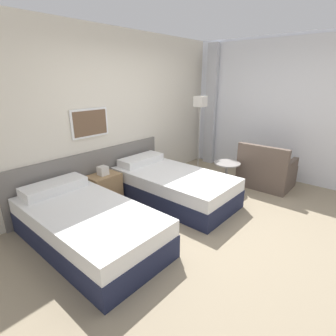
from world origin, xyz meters
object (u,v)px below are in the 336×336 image
(armchair, at_px, (266,173))
(bed_near_door, at_px, (87,225))
(bed_near_window, at_px, (173,185))
(floor_lamp, at_px, (200,112))
(side_table, at_px, (227,170))
(nightstand, at_px, (104,188))

(armchair, bearing_deg, bed_near_door, 72.93)
(bed_near_window, bearing_deg, floor_lamp, 17.57)
(floor_lamp, distance_m, side_table, 1.32)
(bed_near_door, relative_size, nightstand, 3.23)
(floor_lamp, relative_size, armchair, 1.76)
(bed_near_door, xyz_separation_m, bed_near_window, (1.62, 0.00, 0.00))
(floor_lamp, bearing_deg, bed_near_door, -171.81)
(bed_near_door, distance_m, bed_near_window, 1.62)
(floor_lamp, bearing_deg, nightstand, 171.09)
(nightstand, distance_m, floor_lamp, 2.42)
(bed_near_door, relative_size, floor_lamp, 1.25)
(bed_near_window, relative_size, floor_lamp, 1.25)
(floor_lamp, bearing_deg, armchair, -80.36)
(nightstand, xyz_separation_m, armchair, (2.39, -1.71, 0.01))
(bed_near_door, height_order, nightstand, nightstand)
(nightstand, height_order, side_table, nightstand)
(floor_lamp, bearing_deg, side_table, -111.80)
(side_table, relative_size, armchair, 0.54)
(bed_near_door, relative_size, bed_near_window, 1.00)
(bed_near_window, height_order, side_table, bed_near_window)
(armchair, bearing_deg, side_table, 48.32)
(bed_near_window, xyz_separation_m, side_table, (1.00, -0.44, 0.10))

